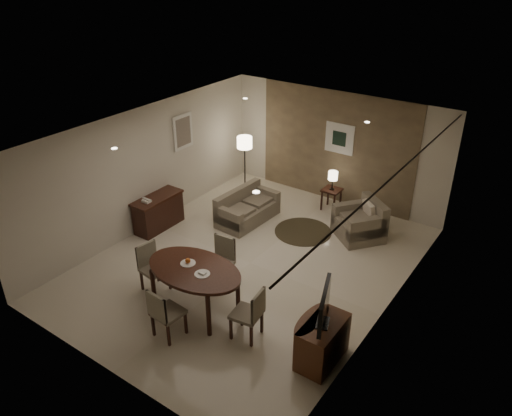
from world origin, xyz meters
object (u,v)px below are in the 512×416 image
Objects in this scene: tv_cabinet at (322,342)px; chair_left at (154,269)px; armchair at (359,220)px; sofa at (248,207)px; console_desk at (158,212)px; chair_near at (168,312)px; dining_table at (196,289)px; chair_right at (246,313)px; chair_far at (219,264)px; side_table at (331,199)px; floor_lamp at (245,165)px.

tv_cabinet is 3.32m from chair_left.
sofa is at bearing -123.33° from armchair.
console_desk is 3.55m from chair_near.
dining_table is 1.94× the size of chair_near.
chair_right is (1.03, 0.69, -0.00)m from chair_near.
chair_far is 1.78× the size of side_table.
chair_far is (-0.10, 0.76, 0.05)m from dining_table.
floor_lamp is at bearing -170.39° from side_table.
sofa is 1.57m from floor_lamp.
chair_right is at bearing -2.95° from dining_table.
side_table is 2.33m from floor_lamp.
console_desk reaches higher than side_table.
floor_lamp reaches higher than console_desk.
tv_cabinet is 4.95m from side_table.
floor_lamp reaches higher than chair_far.
chair_right reaches higher than side_table.
console_desk is 4.03m from chair_right.
dining_table is at bearing -79.53° from chair_near.
sofa is at bearing -68.34° from chair_near.
chair_left is 3.06m from sofa.
tv_cabinet is 0.60× the size of sofa.
tv_cabinet is at bearing 3.97° from dining_table.
console_desk is at bearing -132.80° from side_table.
chair_left reaches higher than armchair.
console_desk is at bearing 162.95° from tv_cabinet.
tv_cabinet is at bearing -153.92° from chair_near.
chair_far is at bearing -78.81° from chair_near.
dining_table is 1.99× the size of chair_left.
chair_right is 0.61× the size of sofa.
sofa is at bearing 108.89° from chair_far.
floor_lamp is at bearing 79.25° from console_desk.
chair_near is at bearing -42.63° from console_desk.
chair_far is at bearing -153.11° from sofa.
chair_far reaches higher than dining_table.
dining_table is at bearing -33.28° from console_desk.
sofa is at bearing 140.19° from tv_cabinet.
console_desk is at bearing -100.75° from floor_lamp.
chair_near reaches higher than chair_right.
console_desk is 0.82× the size of floor_lamp.
chair_far is 3.99m from floor_lamp.
tv_cabinet is 2.45m from chair_near.
armchair is at bearing 71.57° from dining_table.
chair_left is at bearing -98.95° from chair_right.
chair_right reaches higher than sofa.
chair_right reaches higher than tv_cabinet.
dining_table is (2.53, -1.66, 0.04)m from console_desk.
sofa is at bearing -51.64° from floor_lamp.
floor_lamp reaches higher than chair_near.
sofa is 1.61× the size of armchair.
floor_lamp is at bearing 115.77° from dining_table.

